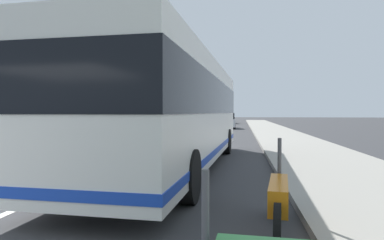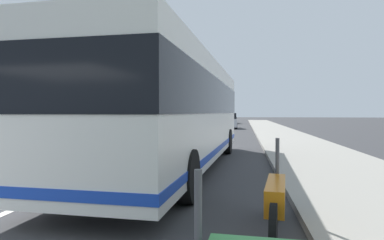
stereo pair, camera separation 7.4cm
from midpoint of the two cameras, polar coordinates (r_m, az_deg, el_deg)
name	(u,v)px [view 1 (the left image)]	position (r m, az deg, el deg)	size (l,w,h in m)	color
sidewalk_curb	(324,161)	(11.86, 21.58, -6.53)	(110.00, 3.60, 0.14)	#9E998E
lane_divider_line	(133,159)	(12.19, -10.21, -6.56)	(110.00, 0.16, 0.01)	silver
coach_bus	(176,109)	(9.94, -2.98, 1.91)	(11.74, 3.17, 3.11)	silver
motorcycle_far_end	(279,201)	(4.74, 14.20, -13.31)	(2.26, 0.39, 1.28)	black
car_oncoming	(184,122)	(33.83, -1.46, -0.26)	(4.52, 2.05, 1.56)	navy
car_side_street	(226,121)	(34.68, 5.80, -0.18)	(4.27, 2.03, 1.59)	silver
car_ahead_same_lane	(228,119)	(49.86, 6.15, 0.22)	(4.52, 2.08, 1.48)	black
car_far_distant	(208,118)	(59.79, 2.67, 0.40)	(4.53, 2.12, 1.43)	black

